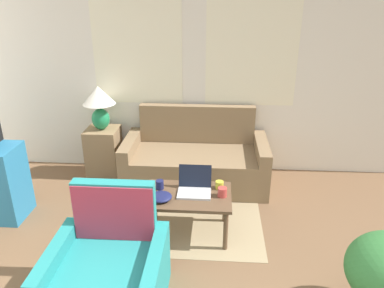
{
  "coord_description": "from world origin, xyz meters",
  "views": [
    {
      "loc": [
        0.21,
        -1.15,
        2.26
      ],
      "look_at": [
        -0.04,
        2.46,
        0.75
      ],
      "focal_mm": 35.0,
      "sensor_mm": 36.0,
      "label": 1
    }
  ],
  "objects_px": {
    "cup_navy": "(219,185)",
    "snack_bowl": "(161,197)",
    "coffee_table": "(188,199)",
    "cup_yellow": "(160,185)",
    "laptop": "(195,187)",
    "couch": "(196,161)",
    "cup_white": "(222,192)",
    "table_lamp": "(99,102)",
    "armchair": "(109,274)"
  },
  "relations": [
    {
      "from": "coffee_table",
      "to": "cup_navy",
      "type": "relative_size",
      "value": 10.4
    },
    {
      "from": "armchair",
      "to": "coffee_table",
      "type": "xyz_separation_m",
      "value": [
        0.52,
        0.92,
        0.12
      ]
    },
    {
      "from": "armchair",
      "to": "cup_navy",
      "type": "relative_size",
      "value": 11.28
    },
    {
      "from": "cup_navy",
      "to": "cup_yellow",
      "type": "height_order",
      "value": "cup_yellow"
    },
    {
      "from": "armchair",
      "to": "cup_navy",
      "type": "distance_m",
      "value": 1.36
    },
    {
      "from": "table_lamp",
      "to": "laptop",
      "type": "distance_m",
      "value": 1.77
    },
    {
      "from": "armchair",
      "to": "snack_bowl",
      "type": "bearing_deg",
      "value": 71.08
    },
    {
      "from": "snack_bowl",
      "to": "couch",
      "type": "bearing_deg",
      "value": 78.02
    },
    {
      "from": "table_lamp",
      "to": "snack_bowl",
      "type": "xyz_separation_m",
      "value": [
        0.94,
        -1.32,
        -0.51
      ]
    },
    {
      "from": "table_lamp",
      "to": "cup_white",
      "type": "xyz_separation_m",
      "value": [
        1.51,
        -1.22,
        -0.5
      ]
    },
    {
      "from": "cup_navy",
      "to": "laptop",
      "type": "bearing_deg",
      "value": -161.39
    },
    {
      "from": "couch",
      "to": "snack_bowl",
      "type": "relative_size",
      "value": 8.25
    },
    {
      "from": "coffee_table",
      "to": "cup_white",
      "type": "distance_m",
      "value": 0.34
    },
    {
      "from": "snack_bowl",
      "to": "cup_yellow",
      "type": "bearing_deg",
      "value": 100.85
    },
    {
      "from": "laptop",
      "to": "cup_navy",
      "type": "xyz_separation_m",
      "value": [
        0.24,
        0.08,
        -0.02
      ]
    },
    {
      "from": "cup_yellow",
      "to": "snack_bowl",
      "type": "height_order",
      "value": "cup_yellow"
    },
    {
      "from": "armchair",
      "to": "coffee_table",
      "type": "distance_m",
      "value": 1.07
    },
    {
      "from": "laptop",
      "to": "couch",
      "type": "bearing_deg",
      "value": 92.85
    },
    {
      "from": "table_lamp",
      "to": "cup_yellow",
      "type": "xyz_separation_m",
      "value": [
        0.9,
        -1.12,
        -0.5
      ]
    },
    {
      "from": "table_lamp",
      "to": "coffee_table",
      "type": "distance_m",
      "value": 1.8
    },
    {
      "from": "table_lamp",
      "to": "laptop",
      "type": "bearing_deg",
      "value": -42.96
    },
    {
      "from": "coffee_table",
      "to": "table_lamp",
      "type": "bearing_deg",
      "value": 134.24
    },
    {
      "from": "table_lamp",
      "to": "cup_yellow",
      "type": "bearing_deg",
      "value": -51.33
    },
    {
      "from": "coffee_table",
      "to": "armchair",
      "type": "bearing_deg",
      "value": -119.57
    },
    {
      "from": "cup_yellow",
      "to": "cup_navy",
      "type": "bearing_deg",
      "value": 4.69
    },
    {
      "from": "cup_yellow",
      "to": "snack_bowl",
      "type": "relative_size",
      "value": 0.43
    },
    {
      "from": "cup_navy",
      "to": "coffee_table",
      "type": "bearing_deg",
      "value": -155.45
    },
    {
      "from": "armchair",
      "to": "cup_yellow",
      "type": "xyz_separation_m",
      "value": [
        0.24,
        1.01,
        0.22
      ]
    },
    {
      "from": "laptop",
      "to": "cup_white",
      "type": "bearing_deg",
      "value": -14.11
    },
    {
      "from": "cup_navy",
      "to": "cup_yellow",
      "type": "xyz_separation_m",
      "value": [
        -0.58,
        -0.05,
        0.01
      ]
    },
    {
      "from": "couch",
      "to": "armchair",
      "type": "relative_size",
      "value": 1.92
    },
    {
      "from": "coffee_table",
      "to": "cup_navy",
      "type": "xyz_separation_m",
      "value": [
        0.3,
        0.14,
        0.09
      ]
    },
    {
      "from": "laptop",
      "to": "cup_white",
      "type": "xyz_separation_m",
      "value": [
        0.27,
        -0.07,
        -0.01
      ]
    },
    {
      "from": "cup_white",
      "to": "snack_bowl",
      "type": "bearing_deg",
      "value": -170.21
    },
    {
      "from": "laptop",
      "to": "cup_white",
      "type": "height_order",
      "value": "laptop"
    },
    {
      "from": "coffee_table",
      "to": "cup_yellow",
      "type": "distance_m",
      "value": 0.31
    },
    {
      "from": "snack_bowl",
      "to": "armchair",
      "type": "bearing_deg",
      "value": -108.92
    },
    {
      "from": "coffee_table",
      "to": "cup_yellow",
      "type": "relative_size",
      "value": 9.25
    },
    {
      "from": "table_lamp",
      "to": "coffee_table",
      "type": "bearing_deg",
      "value": -45.76
    },
    {
      "from": "table_lamp",
      "to": "snack_bowl",
      "type": "height_order",
      "value": "table_lamp"
    },
    {
      "from": "cup_navy",
      "to": "cup_white",
      "type": "bearing_deg",
      "value": -79.8
    },
    {
      "from": "table_lamp",
      "to": "cup_navy",
      "type": "relative_size",
      "value": 6.87
    },
    {
      "from": "cup_navy",
      "to": "cup_white",
      "type": "distance_m",
      "value": 0.15
    },
    {
      "from": "cup_navy",
      "to": "snack_bowl",
      "type": "bearing_deg",
      "value": -155.67
    },
    {
      "from": "coffee_table",
      "to": "cup_white",
      "type": "height_order",
      "value": "cup_white"
    },
    {
      "from": "table_lamp",
      "to": "coffee_table",
      "type": "relative_size",
      "value": 0.66
    },
    {
      "from": "coffee_table",
      "to": "cup_navy",
      "type": "height_order",
      "value": "cup_navy"
    },
    {
      "from": "coffee_table",
      "to": "cup_yellow",
      "type": "xyz_separation_m",
      "value": [
        -0.28,
        0.09,
        0.1
      ]
    },
    {
      "from": "cup_navy",
      "to": "armchair",
      "type": "bearing_deg",
      "value": -127.89
    },
    {
      "from": "armchair",
      "to": "coffee_table",
      "type": "relative_size",
      "value": 1.08
    }
  ]
}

